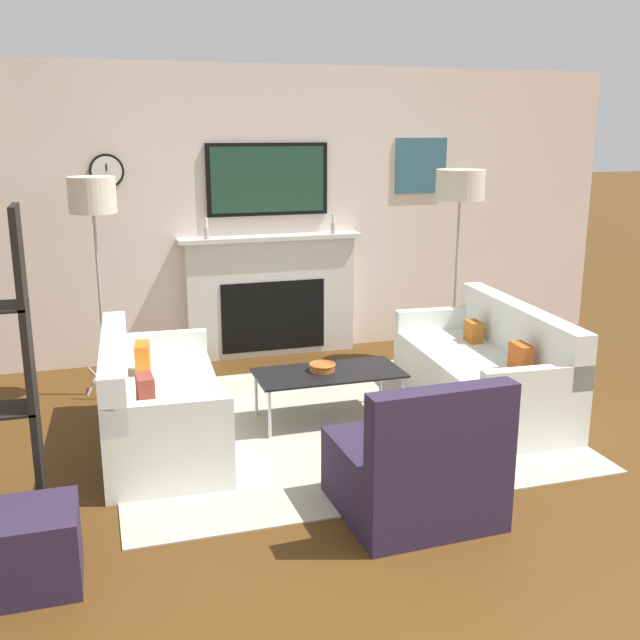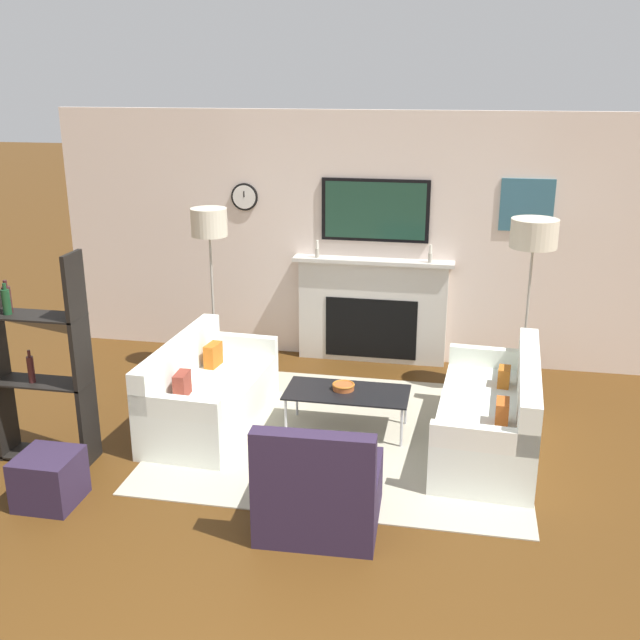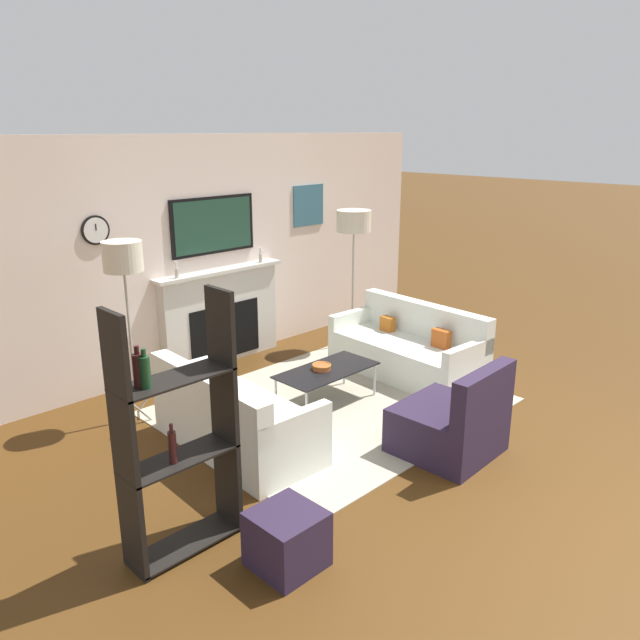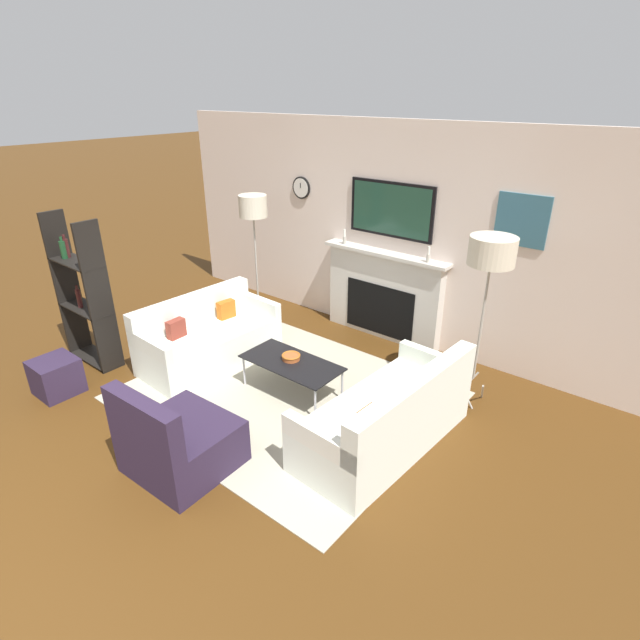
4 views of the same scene
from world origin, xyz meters
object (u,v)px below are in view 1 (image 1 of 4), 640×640
ottoman (34,548)px  coffee_table (329,375)px  couch_left (157,407)px  couch_right (486,372)px  armchair (416,470)px  floor_lamp_left (92,199)px  decorative_bowl (322,367)px  floor_lamp_right (460,187)px

ottoman → coffee_table: bearing=38.6°
couch_left → couch_right: couch_right is taller
couch_right → armchair: (-1.22, -1.40, -0.01)m
floor_lamp_left → decorative_bowl: bearing=-33.8°
armchair → floor_lamp_right: bearing=59.3°
coffee_table → floor_lamp_right: bearing=34.3°
coffee_table → couch_left: bearing=-176.0°
couch_left → decorative_bowl: bearing=5.9°
floor_lamp_right → armchair: bearing=-120.7°
couch_right → decorative_bowl: (-1.30, 0.13, 0.13)m
armchair → floor_lamp_left: bearing=122.3°
couch_left → ottoman: bearing=-115.5°
ottoman → couch_left: bearing=64.5°
couch_left → armchair: size_ratio=1.96×
floor_lamp_right → coffee_table: bearing=-145.7°
decorative_bowl → floor_lamp_right: (1.61, 1.03, 1.21)m
armchair → coffee_table: bearing=91.6°
couch_right → decorative_bowl: couch_right is taller
ottoman → couch_right: bearing=24.7°
couch_left → ottoman: couch_left is taller
coffee_table → floor_lamp_right: floor_lamp_right is taller
decorative_bowl → floor_lamp_right: bearing=32.7°
armchair → floor_lamp_right: (1.53, 2.57, 1.35)m
couch_left → decorative_bowl: size_ratio=8.32×
armchair → floor_lamp_right: size_ratio=0.48×
couch_left → coffee_table: bearing=4.0°
couch_right → coffee_table: 1.26m
coffee_table → floor_lamp_left: bearing=145.9°
couch_right → floor_lamp_left: 3.34m
floor_lamp_right → floor_lamp_left: bearing=180.0°
armchair → floor_lamp_left: 3.32m
couch_left → floor_lamp_left: (-0.31, 1.16, 1.32)m
couch_left → coffee_table: 1.27m
armchair → decorative_bowl: bearing=93.0°
coffee_table → decorative_bowl: decorative_bowl is taller
couch_right → floor_lamp_left: (-2.84, 1.17, 1.32)m
armchair → coffee_table: size_ratio=0.78×
couch_right → floor_lamp_right: 1.80m
couch_right → ottoman: couch_right is taller
couch_left → floor_lamp_right: floor_lamp_right is taller
couch_left → couch_right: (2.53, -0.01, 0.00)m
couch_left → floor_lamp_left: bearing=105.2°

